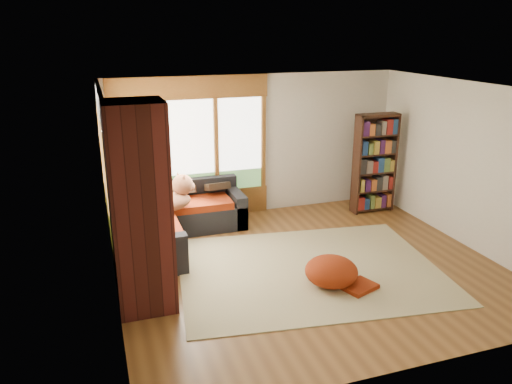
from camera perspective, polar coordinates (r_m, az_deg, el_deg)
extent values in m
plane|color=brown|center=(7.55, 5.96, -8.39)|extent=(5.50, 5.50, 0.00)
plane|color=white|center=(6.80, 6.68, 11.60)|extent=(5.50, 5.50, 0.00)
cube|color=silver|center=(9.32, -0.09, 5.38)|extent=(5.50, 0.04, 2.60)
cube|color=silver|center=(5.06, 18.16, -6.90)|extent=(5.50, 0.04, 2.60)
cube|color=silver|center=(6.47, -16.48, -1.23)|extent=(0.04, 5.00, 2.60)
cube|color=silver|center=(8.56, 23.32, 2.71)|extent=(0.04, 5.00, 2.60)
cube|color=brown|center=(8.98, -7.34, 5.07)|extent=(2.82, 0.10, 1.90)
cube|color=white|center=(8.98, -7.34, 5.07)|extent=(2.54, 0.09, 1.62)
cube|color=brown|center=(7.60, -16.72, 2.02)|extent=(0.10, 2.62, 1.90)
cube|color=white|center=(7.60, -16.72, 2.02)|extent=(0.09, 2.36, 1.62)
cube|color=olive|center=(8.32, -17.01, 6.19)|extent=(0.03, 0.72, 0.90)
cube|color=#471914|center=(6.15, -13.08, -1.93)|extent=(0.70, 0.70, 2.60)
cube|color=black|center=(8.85, -9.37, -2.97)|extent=(2.20, 0.90, 0.42)
cube|color=black|center=(9.04, -9.86, 0.16)|extent=(2.20, 0.20, 0.38)
cube|color=black|center=(9.01, -3.11, -1.74)|extent=(0.20, 0.90, 0.60)
cube|color=#922506|center=(8.63, -9.98, -1.64)|extent=(1.90, 0.66, 0.12)
cube|color=black|center=(8.18, -13.12, -5.01)|extent=(0.90, 2.20, 0.42)
cube|color=black|center=(8.02, -15.80, -2.64)|extent=(0.20, 2.20, 0.38)
cube|color=black|center=(7.23, -12.34, -7.35)|extent=(0.90, 0.20, 0.60)
cube|color=#922506|center=(7.76, -12.11, -4.06)|extent=(0.66, 1.20, 0.12)
cube|color=#922506|center=(8.65, -12.86, -1.78)|extent=(0.66, 0.66, 0.12)
cube|color=beige|center=(7.43, 6.09, -8.80)|extent=(4.08, 3.32, 0.01)
cube|color=#351C11|center=(9.88, 15.31, 3.34)|extent=(0.04, 0.27, 1.89)
cube|color=#351C11|center=(9.48, 11.41, 3.02)|extent=(0.04, 0.27, 1.89)
cube|color=#351C11|center=(9.78, 13.02, 3.37)|extent=(0.81, 0.02, 1.89)
cube|color=#351C11|center=(9.93, 13.03, -1.74)|extent=(0.73, 0.25, 0.03)
cube|color=#351C11|center=(9.82, 13.18, 0.22)|extent=(0.73, 0.25, 0.03)
cube|color=#351C11|center=(9.72, 13.33, 2.22)|extent=(0.73, 0.25, 0.03)
cube|color=#351C11|center=(9.63, 13.48, 4.27)|extent=(0.73, 0.25, 0.03)
cube|color=#351C11|center=(9.55, 13.64, 6.35)|extent=(0.73, 0.25, 0.03)
cube|color=#351C11|center=(9.49, 13.80, 8.46)|extent=(0.73, 0.25, 0.03)
cube|color=#726659|center=(9.66, 13.46, 3.15)|extent=(0.69, 0.19, 1.73)
ellipsoid|color=#922506|center=(7.00, 8.61, -8.85)|extent=(0.96, 0.96, 0.39)
ellipsoid|color=brown|center=(8.19, -10.23, -0.74)|extent=(0.98, 0.79, 0.29)
sphere|color=brown|center=(8.28, -8.38, 0.57)|extent=(0.44, 0.44, 0.34)
cone|color=brown|center=(8.21, -8.78, 1.42)|extent=(0.16, 0.16, 0.15)
ellipsoid|color=black|center=(7.68, -13.80, -2.44)|extent=(0.54, 0.81, 0.27)
sphere|color=black|center=(7.91, -13.98, -0.86)|extent=(0.33, 0.33, 0.32)
cone|color=black|center=(7.82, -14.03, -0.10)|extent=(0.12, 0.12, 0.14)
cube|color=#2D2218|center=(8.99, -5.36, 1.19)|extent=(0.45, 0.12, 0.45)
cube|color=#2D2218|center=(8.88, -9.13, 0.82)|extent=(0.45, 0.12, 0.45)
cube|color=#2D2218|center=(8.36, -14.89, -0.69)|extent=(0.45, 0.12, 0.45)
cube|color=#2D2218|center=(7.32, -14.25, -3.34)|extent=(0.45, 0.12, 0.45)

